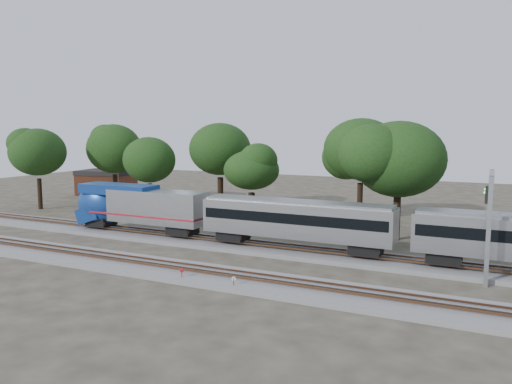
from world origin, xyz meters
TOP-DOWN VIEW (x-y plane):
  - ground at (0.00, 0.00)m, footprint 160.00×160.00m
  - track_far at (0.00, 6.00)m, footprint 160.00×5.00m
  - track_near at (0.00, -4.00)m, footprint 160.00×5.00m
  - switch_stand_red at (3.31, -5.77)m, footprint 0.34×0.06m
  - switch_stand_white at (7.75, -5.78)m, footprint 0.31×0.13m
  - switch_lever at (7.49, -5.77)m, footprint 0.51×0.31m
  - signal_gantry at (24.09, 6.00)m, footprint 0.57×6.73m
  - brick_building at (-37.07, 31.04)m, footprint 9.89×7.69m
  - tree_0 at (-34.56, 14.49)m, footprint 8.35×8.35m
  - tree_1 at (-27.96, 22.89)m, footprint 8.63×8.63m
  - tree_2 at (-19.24, 20.00)m, footprint 7.33×7.33m
  - tree_3 at (-10.65, 24.95)m, footprint 8.82×8.82m
  - tree_4 at (-3.53, 20.42)m, footprint 6.42×6.42m
  - tree_5 at (9.50, 24.36)m, footprint 9.19×9.19m
  - tree_6 at (15.40, 16.00)m, footprint 8.58×8.58m

SIDE VIEW (x-z plane):
  - ground at x=0.00m, z-range 0.00..0.00m
  - switch_lever at x=7.49m, z-range 0.00..0.30m
  - track_far at x=0.00m, z-range -0.16..0.57m
  - track_near at x=0.00m, z-range -0.16..0.57m
  - switch_stand_white at x=7.75m, z-range 0.14..1.15m
  - switch_stand_red at x=3.31m, z-range 0.15..1.21m
  - brick_building at x=-37.07m, z-range 0.02..4.33m
  - signal_gantry at x=24.09m, z-range 1.87..10.06m
  - tree_4 at x=-3.53m, z-range 1.76..10.81m
  - tree_2 at x=-19.24m, z-range 2.02..12.35m
  - tree_0 at x=-34.56m, z-range 2.31..14.09m
  - tree_6 at x=15.40m, z-range 2.38..14.47m
  - tree_1 at x=-27.96m, z-range 2.39..14.55m
  - tree_3 at x=-10.65m, z-range 2.44..14.87m
  - tree_5 at x=9.50m, z-range 2.55..15.51m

